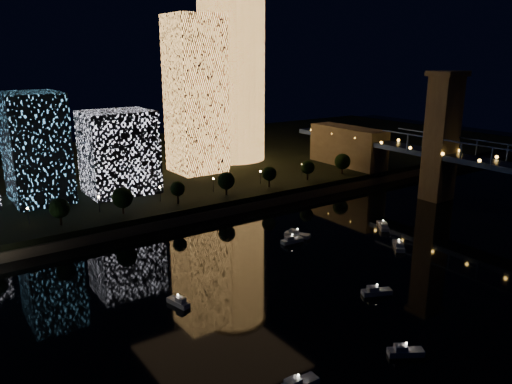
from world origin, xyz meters
The scene contains 9 objects.
ground centered at (0.00, 0.00, 0.00)m, with size 520.00×520.00×0.00m, color black.
far_bank centered at (0.00, 160.00, 2.50)m, with size 420.00×160.00×5.00m, color black.
seawall centered at (0.00, 82.00, 1.50)m, with size 420.00×6.00×3.00m, color #6B5E4C.
tower_cylindrical centered at (27.85, 143.41, 45.65)m, with size 34.00×34.00×81.05m.
tower_rectangular centered at (0.51, 129.86, 38.65)m, with size 21.15×21.15×67.30m, color #FFAC51.
midrise_blocks centered at (-75.60, 119.65, 20.69)m, with size 95.44×31.67×38.48m.
motorboats centered at (-0.94, 12.64, 0.81)m, with size 125.47×81.48×2.78m.
esplanade_trees centered at (-24.67, 88.00, 10.47)m, with size 166.25×6.99×9.00m.
street_lamps centered at (-34.00, 94.00, 9.02)m, with size 132.70×0.70×5.65m.
Camera 1 is at (-104.00, -66.30, 56.20)m, focal length 35.00 mm.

